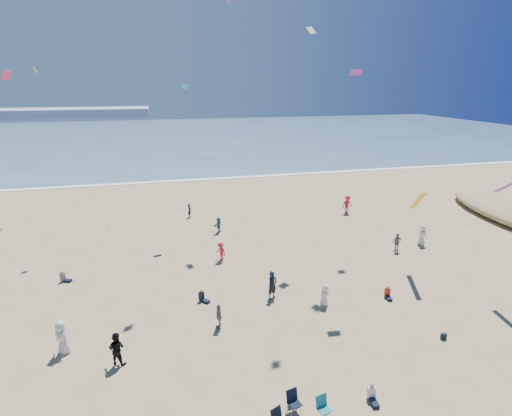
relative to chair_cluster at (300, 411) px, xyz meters
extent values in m
cube|color=#476B84|center=(-2.10, 94.09, -0.47)|extent=(220.00, 100.00, 0.06)
cube|color=white|center=(-2.10, 44.09, -0.46)|extent=(220.00, 1.20, 0.08)
cube|color=#7A8EA8|center=(-62.10, 169.09, 1.10)|extent=(110.00, 20.00, 3.20)
imported|color=white|center=(4.61, 8.14, 0.22)|extent=(0.81, 0.65, 1.45)
imported|color=#376698|center=(0.13, 22.49, 0.24)|extent=(1.18, 1.35, 1.47)
imported|color=black|center=(-7.62, 5.56, 0.38)|extent=(1.05, 0.95, 1.76)
imported|color=red|center=(14.48, 24.97, 0.46)|extent=(1.36, 0.93, 1.93)
imported|color=silver|center=(-10.42, 7.14, 0.43)|extent=(1.03, 1.08, 1.86)
imported|color=gray|center=(-2.22, 7.38, 0.26)|extent=(0.41, 0.90, 1.51)
imported|color=silver|center=(16.70, 15.24, 0.40)|extent=(0.87, 1.03, 1.80)
imported|color=red|center=(-0.64, 16.35, 0.26)|extent=(0.99, 1.13, 1.51)
imported|color=black|center=(-2.11, 27.58, 0.22)|extent=(0.49, 0.61, 1.44)
imported|color=black|center=(1.67, 9.80, 0.45)|extent=(0.82, 0.72, 1.90)
imported|color=gray|center=(13.83, 14.55, 0.30)|extent=(0.96, 0.45, 1.60)
cube|color=black|center=(-0.05, 0.87, -0.31)|extent=(0.30, 0.22, 0.38)
cube|color=black|center=(9.59, 3.32, -0.33)|extent=(0.28, 0.18, 0.34)
cube|color=yellow|center=(-16.44, 35.05, 14.17)|extent=(0.53, 0.59, 0.51)
cube|color=#E11E51|center=(-13.33, 15.49, 13.37)|extent=(0.48, 0.80, 0.55)
cube|color=#6E2C8C|center=(7.56, 11.77, 13.57)|extent=(0.81, 0.41, 0.36)
cube|color=#5A2DA7|center=(2.01, 25.19, 19.62)|extent=(0.56, 0.89, 0.33)
cube|color=white|center=(7.35, 19.25, 16.83)|extent=(0.79, 0.79, 0.46)
cube|color=#0E8ED3|center=(-2.17, 24.52, 12.58)|extent=(0.75, 0.55, 0.32)
cube|color=orange|center=(12.91, 11.33, 4.88)|extent=(0.35, 2.64, 1.87)
camera|label=1|loc=(-4.96, -12.36, 12.99)|focal=28.00mm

